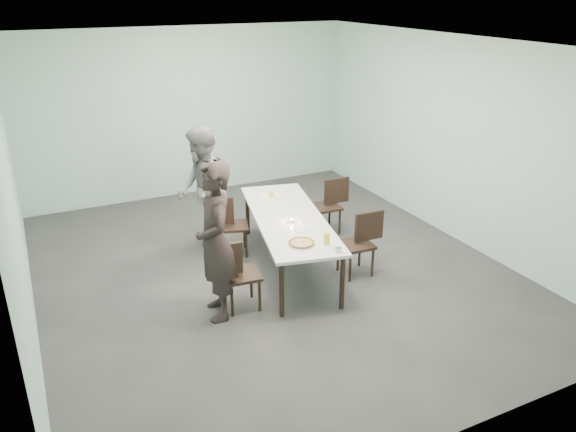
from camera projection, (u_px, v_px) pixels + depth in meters
name	position (u px, v px, depth m)	size (l,w,h in m)	color
ground	(271.00, 269.00, 7.75)	(7.00, 7.00, 0.00)	#333335
room_shell	(269.00, 125.00, 6.98)	(6.02, 7.02, 3.01)	#A6D1C9
table	(289.00, 220.00, 7.57)	(1.45, 2.73, 0.75)	white
chair_near_left	(235.00, 271.00, 6.64)	(0.63, 0.46, 0.87)	black
chair_far_left	(227.00, 222.00, 8.02)	(0.65, 0.53, 0.87)	black
chair_near_right	(361.00, 239.00, 7.48)	(0.62, 0.44, 0.87)	black
chair_far_right	(330.00, 202.00, 8.76)	(0.62, 0.43, 0.87)	black
diner_near	(216.00, 242.00, 6.35)	(0.69, 0.45, 1.89)	black
diner_far	(202.00, 191.00, 7.96)	(0.90, 0.70, 1.85)	slate
pizza	(302.00, 243.00, 6.73)	(0.34, 0.34, 0.04)	white
side_plate	(301.00, 230.00, 7.14)	(0.18, 0.18, 0.01)	white
beer_glass	(327.00, 238.00, 6.72)	(0.08, 0.08, 0.15)	gold
water_tumbler	(338.00, 248.00, 6.54)	(0.08, 0.08, 0.09)	silver
tealight	(291.00, 221.00, 7.37)	(0.06, 0.06, 0.05)	silver
amber_tumbler	(271.00, 194.00, 8.24)	(0.07, 0.07, 0.08)	gold
menu	(269.00, 196.00, 8.29)	(0.30, 0.22, 0.01)	silver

